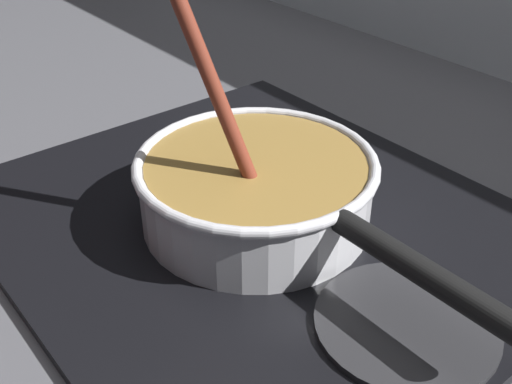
% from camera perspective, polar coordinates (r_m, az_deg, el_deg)
% --- Properties ---
extents(ground, '(2.40, 1.60, 0.04)m').
position_cam_1_polar(ground, '(0.57, -17.16, -14.13)').
color(ground, '#4C4C51').
extents(hob_plate, '(0.56, 0.48, 0.01)m').
position_cam_1_polar(hob_plate, '(0.65, 0.00, -2.97)').
color(hob_plate, black).
rests_on(hob_plate, ground).
extents(burner_ring, '(0.20, 0.20, 0.01)m').
position_cam_1_polar(burner_ring, '(0.64, 0.00, -2.24)').
color(burner_ring, '#592D0C').
rests_on(burner_ring, hob_plate).
extents(spare_burner, '(0.15, 0.15, 0.01)m').
position_cam_1_polar(spare_burner, '(0.54, 13.54, -11.61)').
color(spare_burner, '#262628').
rests_on(spare_burner, hob_plate).
extents(cooking_pan, '(0.41, 0.24, 0.31)m').
position_cam_1_polar(cooking_pan, '(0.62, 0.11, 0.39)').
color(cooking_pan, silver).
rests_on(cooking_pan, hob_plate).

